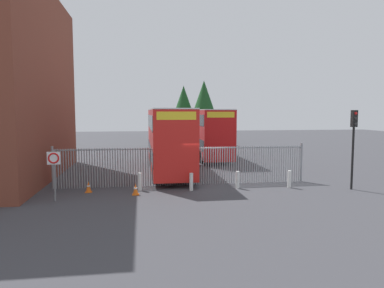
{
  "coord_description": "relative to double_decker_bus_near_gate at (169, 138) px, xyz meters",
  "views": [
    {
      "loc": [
        -3.5,
        -19.76,
        4.19
      ],
      "look_at": [
        0.0,
        4.0,
        2.0
      ],
      "focal_mm": 32.74,
      "sensor_mm": 36.0,
      "label": 1
    }
  ],
  "objects": [
    {
      "name": "ground_plane",
      "position": [
        1.6,
        3.75,
        -2.42
      ],
      "size": [
        100.0,
        100.0,
        0.0
      ],
      "primitive_type": "plane",
      "color": "#3D3D42"
    },
    {
      "name": "palisade_fence",
      "position": [
        0.51,
        -4.25,
        -1.24
      ],
      "size": [
        14.49,
        0.14,
        2.35
      ],
      "color": "gray",
      "rests_on": "ground"
    },
    {
      "name": "double_decker_bus_near_gate",
      "position": [
        0.0,
        0.0,
        0.0
      ],
      "size": [
        2.54,
        10.81,
        4.42
      ],
      "color": "red",
      "rests_on": "ground"
    },
    {
      "name": "double_decker_bus_behind_fence_left",
      "position": [
        4.14,
        7.39,
        0.0
      ],
      "size": [
        2.54,
        10.81,
        4.42
      ],
      "color": "red",
      "rests_on": "ground"
    },
    {
      "name": "bollard_near_left",
      "position": [
        -1.97,
        -5.31,
        -1.95
      ],
      "size": [
        0.2,
        0.2,
        0.95
      ],
      "primitive_type": "cylinder",
      "color": "silver",
      "rests_on": "ground"
    },
    {
      "name": "bollard_center_front",
      "position": [
        0.74,
        -5.77,
        -1.95
      ],
      "size": [
        0.2,
        0.2,
        0.95
      ],
      "primitive_type": "cylinder",
      "color": "silver",
      "rests_on": "ground"
    },
    {
      "name": "bollard_near_right",
      "position": [
        3.35,
        -5.58,
        -1.95
      ],
      "size": [
        0.2,
        0.2,
        0.95
      ],
      "primitive_type": "cylinder",
      "color": "silver",
      "rests_on": "ground"
    },
    {
      "name": "bollard_far_right",
      "position": [
        6.26,
        -5.8,
        -1.95
      ],
      "size": [
        0.2,
        0.2,
        0.95
      ],
      "primitive_type": "cylinder",
      "color": "silver",
      "rests_on": "ground"
    },
    {
      "name": "traffic_cone_by_gate",
      "position": [
        -2.2,
        -6.3,
        -2.13
      ],
      "size": [
        0.34,
        0.34,
        0.59
      ],
      "color": "orange",
      "rests_on": "ground"
    },
    {
      "name": "traffic_cone_mid_forecourt",
      "position": [
        -4.64,
        -5.39,
        -2.13
      ],
      "size": [
        0.34,
        0.34,
        0.59
      ],
      "color": "orange",
      "rests_on": "ground"
    },
    {
      "name": "speed_limit_sign_post",
      "position": [
        -5.94,
        -7.04,
        -0.65
      ],
      "size": [
        0.6,
        0.14,
        2.4
      ],
      "color": "slate",
      "rests_on": "ground"
    },
    {
      "name": "traffic_light_kerbside",
      "position": [
        9.42,
        -6.74,
        0.56
      ],
      "size": [
        0.28,
        0.33,
        4.3
      ],
      "color": "black",
      "rests_on": "ground"
    },
    {
      "name": "tree_tall_back",
      "position": [
        4.15,
        25.27,
        2.54
      ],
      "size": [
        4.11,
        4.11,
        7.91
      ],
      "color": "#4C3823",
      "rests_on": "ground"
    },
    {
      "name": "tree_short_side",
      "position": [
        6.58,
        22.56,
        2.85
      ],
      "size": [
        4.38,
        4.38,
        8.42
      ],
      "color": "#4C3823",
      "rests_on": "ground"
    }
  ]
}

